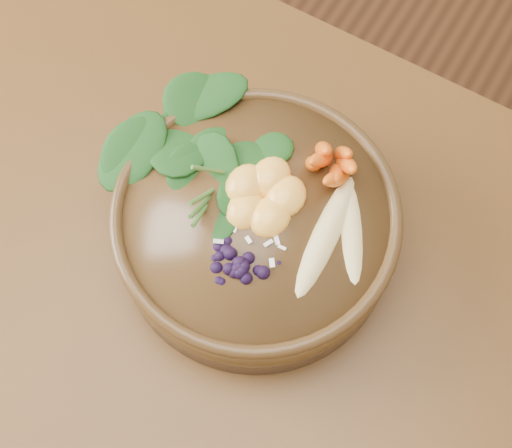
% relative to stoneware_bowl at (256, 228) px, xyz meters
% --- Properties ---
extents(ground, '(4.00, 4.00, 0.00)m').
position_rel_stoneware_bowl_xyz_m(ground, '(-0.26, -0.18, -0.79)').
color(ground, '#381E0F').
rests_on(ground, ground).
extents(stoneware_bowl, '(0.32, 0.32, 0.07)m').
position_rel_stoneware_bowl_xyz_m(stoneware_bowl, '(0.00, 0.00, 0.00)').
color(stoneware_bowl, '#4D341A').
rests_on(stoneware_bowl, dining_table).
extents(kale_heap, '(0.20, 0.19, 0.04)m').
position_rel_stoneware_bowl_xyz_m(kale_heap, '(-0.05, 0.04, 0.06)').
color(kale_heap, '#1B4C19').
rests_on(kale_heap, stoneware_bowl).
extents(carrot_cluster, '(0.07, 0.07, 0.07)m').
position_rel_stoneware_bowl_xyz_m(carrot_cluster, '(0.03, 0.08, 0.07)').
color(carrot_cluster, orange).
rests_on(carrot_cluster, stoneware_bowl).
extents(banana_halves, '(0.09, 0.15, 0.03)m').
position_rel_stoneware_bowl_xyz_m(banana_halves, '(0.07, 0.02, 0.05)').
color(banana_halves, '#E0CC84').
rests_on(banana_halves, stoneware_bowl).
extents(mandarin_cluster, '(0.09, 0.10, 0.03)m').
position_rel_stoneware_bowl_xyz_m(mandarin_cluster, '(-0.00, 0.02, 0.05)').
color(mandarin_cluster, '#FFB13B').
rests_on(mandarin_cluster, stoneware_bowl).
extents(blueberry_pile, '(0.14, 0.12, 0.04)m').
position_rel_stoneware_bowl_xyz_m(blueberry_pile, '(0.01, -0.05, 0.05)').
color(blueberry_pile, black).
rests_on(blueberry_pile, stoneware_bowl).
extents(coconut_flakes, '(0.10, 0.08, 0.01)m').
position_rel_stoneware_bowl_xyz_m(coconut_flakes, '(0.01, -0.02, 0.04)').
color(coconut_flakes, white).
rests_on(coconut_flakes, stoneware_bowl).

